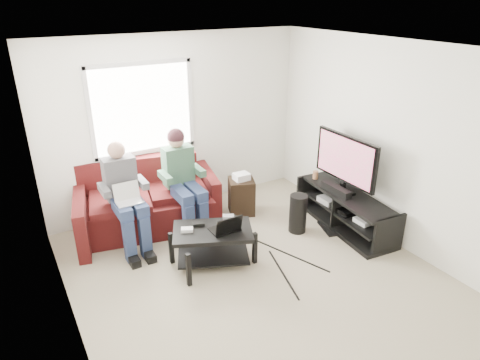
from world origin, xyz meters
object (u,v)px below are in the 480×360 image
object	(u,v)px
tv	(345,160)
subwoofer	(298,213)
tv_stand	(345,212)
end_table	(241,195)
sofa	(148,204)
coffee_table	(213,238)

from	to	relation	value
tv	subwoofer	world-z (taller)	tv
tv_stand	end_table	distance (m)	1.54
sofa	subwoofer	size ratio (longest dim) A/B	3.98
tv	sofa	bearing A→B (deg)	150.24
coffee_table	tv	bearing A→B (deg)	-1.85
sofa	tv_stand	size ratio (longest dim) A/B	1.33
coffee_table	tv	size ratio (longest dim) A/B	1.00
coffee_table	tv	distance (m)	2.11
coffee_table	tv_stand	distance (m)	2.02
sofa	subwoofer	world-z (taller)	sofa
sofa	tv_stand	distance (m)	2.79
tv_stand	tv	size ratio (longest dim) A/B	1.50
coffee_table	end_table	size ratio (longest dim) A/B	1.70
tv	end_table	size ratio (longest dim) A/B	1.71
end_table	subwoofer	bearing A→B (deg)	-65.51
tv_stand	end_table	bearing A→B (deg)	132.51
sofa	end_table	distance (m)	1.38
end_table	tv	bearing A→B (deg)	-44.91
tv_stand	subwoofer	distance (m)	0.69
sofa	tv	world-z (taller)	tv
tv_stand	sofa	bearing A→B (deg)	148.48
tv_stand	tv	bearing A→B (deg)	91.47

